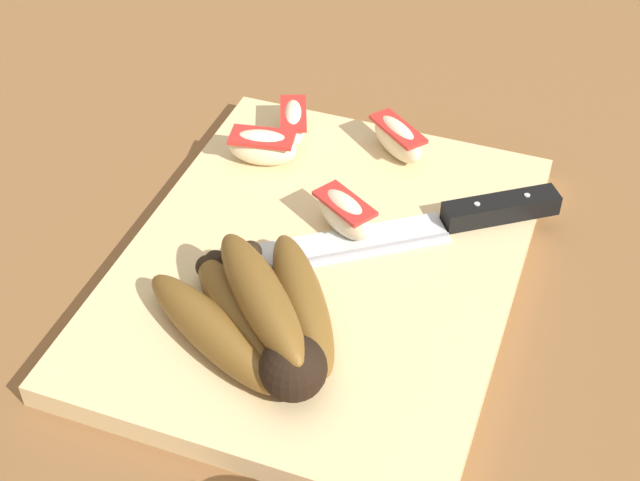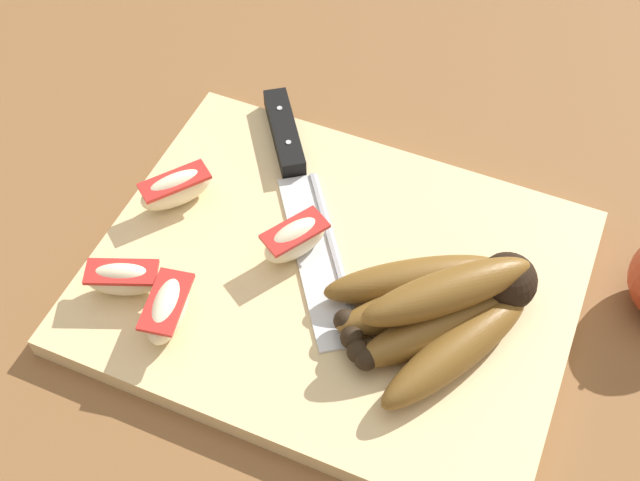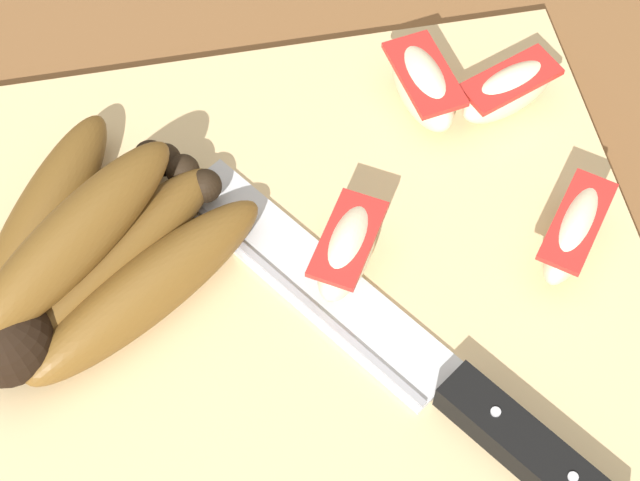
# 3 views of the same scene
# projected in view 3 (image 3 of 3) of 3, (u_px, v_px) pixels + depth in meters

# --- Properties ---
(ground_plane) EXTENTS (6.00, 6.00, 0.00)m
(ground_plane) POSITION_uv_depth(u_px,v_px,m) (306.00, 267.00, 0.57)
(ground_plane) COLOR brown
(cutting_board) EXTENTS (0.39, 0.31, 0.02)m
(cutting_board) POSITION_uv_depth(u_px,v_px,m) (275.00, 279.00, 0.56)
(cutting_board) COLOR #DBBC84
(cutting_board) RESTS_ON ground_plane
(banana_bunch) EXTENTS (0.17, 0.18, 0.06)m
(banana_bunch) POSITION_uv_depth(u_px,v_px,m) (84.00, 259.00, 0.52)
(banana_bunch) COLOR black
(banana_bunch) RESTS_ON cutting_board
(chefs_knife) EXTENTS (0.18, 0.25, 0.02)m
(chefs_knife) POSITION_uv_depth(u_px,v_px,m) (450.00, 387.00, 0.51)
(chefs_knife) COLOR silver
(chefs_knife) RESTS_ON cutting_board
(apple_wedge_near) EXTENTS (0.07, 0.04, 0.03)m
(apple_wedge_near) POSITION_uv_depth(u_px,v_px,m) (508.00, 90.00, 0.59)
(apple_wedge_near) COLOR beige
(apple_wedge_near) RESTS_ON cutting_board
(apple_wedge_middle) EXTENTS (0.04, 0.07, 0.03)m
(apple_wedge_middle) POSITION_uv_depth(u_px,v_px,m) (423.00, 86.00, 0.59)
(apple_wedge_middle) COLOR beige
(apple_wedge_middle) RESTS_ON cutting_board
(apple_wedge_far) EXTENTS (0.06, 0.07, 0.03)m
(apple_wedge_far) POSITION_uv_depth(u_px,v_px,m) (574.00, 232.00, 0.54)
(apple_wedge_far) COLOR beige
(apple_wedge_far) RESTS_ON cutting_board
(apple_wedge_extra) EXTENTS (0.05, 0.06, 0.04)m
(apple_wedge_extra) POSITION_uv_depth(u_px,v_px,m) (347.00, 250.00, 0.53)
(apple_wedge_extra) COLOR beige
(apple_wedge_extra) RESTS_ON cutting_board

